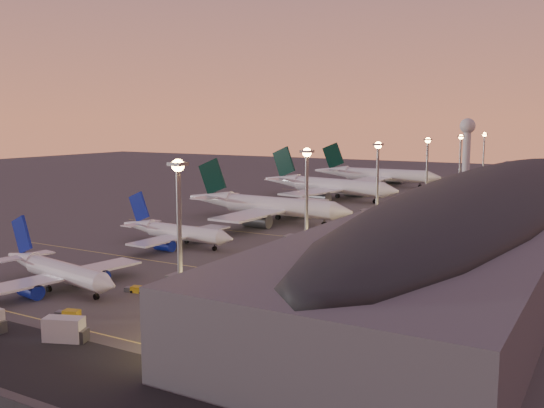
{
  "coord_description": "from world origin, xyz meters",
  "views": [
    {
      "loc": [
        89.77,
        -106.55,
        31.26
      ],
      "look_at": [
        2.0,
        45.0,
        7.0
      ],
      "focal_mm": 40.0,
      "sensor_mm": 36.0,
      "label": 1
    }
  ],
  "objects_px": {
    "airliner_wide_mid": "(327,186)",
    "catering_truck_b": "(66,330)",
    "airliner_wide_far": "(375,175)",
    "radar_tower": "(467,136)",
    "baggage_tug_a": "(69,314)",
    "baggage_tug_b": "(136,289)",
    "airliner_narrow_south": "(57,271)",
    "airliner_wide_near": "(265,205)",
    "airliner_narrow_north": "(175,232)"
  },
  "relations": [
    {
      "from": "airliner_wide_mid",
      "to": "catering_truck_b",
      "type": "distance_m",
      "value": 166.47
    },
    {
      "from": "airliner_wide_far",
      "to": "radar_tower",
      "type": "xyz_separation_m",
      "value": [
        22.75,
        90.5,
        16.62
      ]
    },
    {
      "from": "catering_truck_b",
      "to": "airliner_wide_mid",
      "type": "bearing_deg",
      "value": 79.95
    },
    {
      "from": "baggage_tug_a",
      "to": "airliner_wide_mid",
      "type": "bearing_deg",
      "value": 83.46
    },
    {
      "from": "airliner_wide_mid",
      "to": "baggage_tug_b",
      "type": "relative_size",
      "value": 15.94
    },
    {
      "from": "airliner_narrow_south",
      "to": "airliner_wide_mid",
      "type": "bearing_deg",
      "value": 103.73
    },
    {
      "from": "radar_tower",
      "to": "catering_truck_b",
      "type": "bearing_deg",
      "value": -87.63
    },
    {
      "from": "airliner_wide_mid",
      "to": "airliner_wide_far",
      "type": "bearing_deg",
      "value": 100.39
    },
    {
      "from": "airliner_narrow_south",
      "to": "airliner_wide_near",
      "type": "relative_size",
      "value": 0.6
    },
    {
      "from": "airliner_narrow_south",
      "to": "airliner_wide_mid",
      "type": "xyz_separation_m",
      "value": [
        -11.25,
        144.11,
        1.99
      ]
    },
    {
      "from": "radar_tower",
      "to": "catering_truck_b",
      "type": "xyz_separation_m",
      "value": [
        12.8,
        -309.5,
        -20.25
      ]
    },
    {
      "from": "radar_tower",
      "to": "baggage_tug_a",
      "type": "distance_m",
      "value": 302.65
    },
    {
      "from": "airliner_wide_mid",
      "to": "radar_tower",
      "type": "bearing_deg",
      "value": 91.11
    },
    {
      "from": "airliner_wide_near",
      "to": "catering_truck_b",
      "type": "height_order",
      "value": "airliner_wide_near"
    },
    {
      "from": "baggage_tug_a",
      "to": "baggage_tug_b",
      "type": "bearing_deg",
      "value": 75.48
    },
    {
      "from": "baggage_tug_b",
      "to": "airliner_narrow_south",
      "type": "bearing_deg",
      "value": -171.56
    },
    {
      "from": "airliner_wide_far",
      "to": "radar_tower",
      "type": "distance_m",
      "value": 94.78
    },
    {
      "from": "airliner_narrow_south",
      "to": "airliner_narrow_north",
      "type": "bearing_deg",
      "value": 107.23
    },
    {
      "from": "airliner_wide_near",
      "to": "catering_truck_b",
      "type": "relative_size",
      "value": 9.02
    },
    {
      "from": "airliner_wide_mid",
      "to": "baggage_tug_b",
      "type": "bearing_deg",
      "value": -69.73
    },
    {
      "from": "airliner_narrow_north",
      "to": "airliner_wide_far",
      "type": "bearing_deg",
      "value": 95.03
    },
    {
      "from": "airliner_narrow_south",
      "to": "baggage_tug_b",
      "type": "height_order",
      "value": "airliner_narrow_south"
    },
    {
      "from": "airliner_wide_near",
      "to": "airliner_wide_mid",
      "type": "height_order",
      "value": "airliner_wide_mid"
    },
    {
      "from": "airliner_narrow_north",
      "to": "airliner_wide_mid",
      "type": "bearing_deg",
      "value": 95.83
    },
    {
      "from": "airliner_wide_near",
      "to": "airliner_wide_mid",
      "type": "relative_size",
      "value": 0.93
    },
    {
      "from": "airliner_wide_near",
      "to": "baggage_tug_a",
      "type": "xyz_separation_m",
      "value": [
        20.42,
        -96.27,
        -4.37
      ]
    },
    {
      "from": "airliner_wide_near",
      "to": "airliner_wide_mid",
      "type": "bearing_deg",
      "value": 97.73
    },
    {
      "from": "airliner_narrow_north",
      "to": "airliner_wide_far",
      "type": "distance_m",
      "value": 158.36
    },
    {
      "from": "airliner_wide_mid",
      "to": "baggage_tug_b",
      "type": "distance_m",
      "value": 141.63
    },
    {
      "from": "airliner_narrow_south",
      "to": "radar_tower",
      "type": "distance_m",
      "value": 291.66
    },
    {
      "from": "airliner_narrow_north",
      "to": "airliner_wide_mid",
      "type": "distance_m",
      "value": 102.14
    },
    {
      "from": "radar_tower",
      "to": "baggage_tug_b",
      "type": "height_order",
      "value": "radar_tower"
    },
    {
      "from": "baggage_tug_a",
      "to": "baggage_tug_b",
      "type": "height_order",
      "value": "baggage_tug_a"
    },
    {
      "from": "baggage_tug_b",
      "to": "airliner_narrow_north",
      "type": "bearing_deg",
      "value": 109.09
    },
    {
      "from": "airliner_narrow_north",
      "to": "baggage_tug_b",
      "type": "xyz_separation_m",
      "value": [
        20.77,
        -37.14,
        -2.81
      ]
    },
    {
      "from": "airliner_wide_mid",
      "to": "baggage_tug_a",
      "type": "distance_m",
      "value": 157.44
    },
    {
      "from": "airliner_wide_far",
      "to": "catering_truck_b",
      "type": "distance_m",
      "value": 221.9
    },
    {
      "from": "baggage_tug_b",
      "to": "airliner_wide_near",
      "type": "bearing_deg",
      "value": 93.81
    },
    {
      "from": "airliner_wide_mid",
      "to": "catering_truck_b",
      "type": "relative_size",
      "value": 9.68
    },
    {
      "from": "airliner_wide_far",
      "to": "baggage_tug_b",
      "type": "height_order",
      "value": "airliner_wide_far"
    },
    {
      "from": "airliner_narrow_north",
      "to": "baggage_tug_b",
      "type": "relative_size",
      "value": 9.01
    },
    {
      "from": "airliner_wide_mid",
      "to": "radar_tower",
      "type": "xyz_separation_m",
      "value": [
        22.0,
        146.76,
        16.61
      ]
    },
    {
      "from": "airliner_wide_near",
      "to": "radar_tower",
      "type": "relative_size",
      "value": 1.83
    },
    {
      "from": "radar_tower",
      "to": "baggage_tug_a",
      "type": "relative_size",
      "value": 7.75
    },
    {
      "from": "airliner_narrow_north",
      "to": "airliner_wide_far",
      "type": "relative_size",
      "value": 0.57
    },
    {
      "from": "airliner_wide_far",
      "to": "baggage_tug_b",
      "type": "relative_size",
      "value": 15.88
    },
    {
      "from": "radar_tower",
      "to": "baggage_tug_a",
      "type": "xyz_separation_m",
      "value": [
        4.62,
        -301.86,
        -21.34
      ]
    },
    {
      "from": "airliner_narrow_north",
      "to": "airliner_wide_near",
      "type": "bearing_deg",
      "value": 91.71
    },
    {
      "from": "airliner_narrow_south",
      "to": "radar_tower",
      "type": "relative_size",
      "value": 1.09
    },
    {
      "from": "airliner_wide_mid",
      "to": "baggage_tug_a",
      "type": "xyz_separation_m",
      "value": [
        26.62,
        -155.1,
        -4.73
      ]
    }
  ]
}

